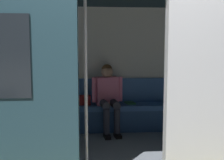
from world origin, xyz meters
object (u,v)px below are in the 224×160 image
grab_pole_door (86,81)px  train_car (110,44)px  bench_seat (109,111)px  handbag (83,100)px  person_seated (108,93)px  book (130,103)px

grab_pole_door → train_car: bearing=-112.8°
bench_seat → handbag: (0.46, -0.04, 0.20)m
handbag → grab_pole_door: 1.85m
bench_seat → person_seated: person_seated is taller
train_car → grab_pole_door: train_car is taller
handbag → book: handbag is taller
train_car → person_seated: (-0.03, -0.94, -0.84)m
train_car → person_seated: train_car is taller
book → handbag: bearing=-9.0°
book → train_car: bearing=55.5°
book → grab_pole_door: (0.75, 1.81, 0.62)m
train_car → bench_seat: bearing=-92.8°
train_car → person_seated: bearing=-91.7°
train_car → book: (-0.44, -1.07, -1.05)m
book → grab_pole_door: 2.06m
person_seated → handbag: (0.44, -0.09, -0.13)m
grab_pole_door → book: bearing=-112.6°
bench_seat → book: size_ratio=14.28×
handbag → grab_pole_door: bearing=93.2°
person_seated → bench_seat: bearing=-112.1°
handbag → book: bearing=-177.0°
bench_seat → grab_pole_door: bearing=78.2°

